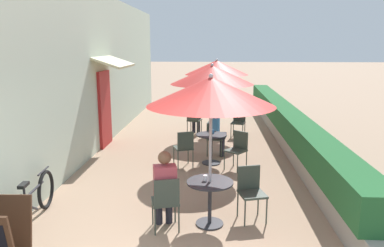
{
  "coord_description": "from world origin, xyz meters",
  "views": [
    {
      "loc": [
        0.66,
        -3.59,
        2.8
      ],
      "look_at": [
        0.15,
        4.95,
        1.0
      ],
      "focal_mm": 35.0,
      "sensor_mm": 36.0,
      "label": 1
    }
  ],
  "objects_px": {
    "cafe_chair_far_right": "(194,119)",
    "seated_patron_far_right": "(195,113)",
    "cafe_chair_near_left": "(251,188)",
    "coffee_cup_far": "(219,113)",
    "seated_patron_mid_back": "(217,129)",
    "cafe_chair_far_left": "(239,120)",
    "cafe_chair_mid_back": "(212,136)",
    "patio_umbrella_mid": "(212,75)",
    "cafe_chair_near_right": "(166,199)",
    "cafe_chair_mid_left": "(184,146)",
    "coffee_cup_near": "(205,178)",
    "coffee_cup_mid": "(213,132)",
    "patio_table_mid": "(211,143)",
    "seated_patron_near_right": "(165,186)",
    "cafe_chair_mid_right": "(238,147)",
    "patio_umbrella_far": "(217,68)",
    "bicycle_leaning": "(33,202)",
    "patio_table_near": "(210,194)",
    "patio_table_far": "(216,120)"
  },
  "relations": [
    {
      "from": "cafe_chair_mid_left",
      "to": "cafe_chair_mid_right",
      "type": "height_order",
      "value": "same"
    },
    {
      "from": "patio_table_near",
      "to": "cafe_chair_far_right",
      "type": "height_order",
      "value": "cafe_chair_far_right"
    },
    {
      "from": "cafe_chair_mid_left",
      "to": "patio_umbrella_far",
      "type": "xyz_separation_m",
      "value": [
        0.74,
        3.18,
        1.61
      ]
    },
    {
      "from": "coffee_cup_near",
      "to": "coffee_cup_far",
      "type": "bearing_deg",
      "value": 87.34
    },
    {
      "from": "patio_umbrella_mid",
      "to": "bicycle_leaning",
      "type": "height_order",
      "value": "patio_umbrella_mid"
    },
    {
      "from": "cafe_chair_near_left",
      "to": "seated_patron_near_right",
      "type": "xyz_separation_m",
      "value": [
        -1.35,
        -0.41,
        0.17
      ]
    },
    {
      "from": "seated_patron_near_right",
      "to": "patio_table_far",
      "type": "bearing_deg",
      "value": 67.5
    },
    {
      "from": "cafe_chair_far_right",
      "to": "seated_patron_far_right",
      "type": "xyz_separation_m",
      "value": [
        0.03,
        0.11,
        0.17
      ]
    },
    {
      "from": "cafe_chair_near_right",
      "to": "cafe_chair_far_right",
      "type": "bearing_deg",
      "value": 74.31
    },
    {
      "from": "patio_umbrella_far",
      "to": "patio_umbrella_mid",
      "type": "bearing_deg",
      "value": -92.35
    },
    {
      "from": "coffee_cup_near",
      "to": "seated_patron_far_right",
      "type": "relative_size",
      "value": 0.07
    },
    {
      "from": "cafe_chair_mid_right",
      "to": "patio_umbrella_far",
      "type": "distance_m",
      "value": 3.63
    },
    {
      "from": "patio_table_mid",
      "to": "seated_patron_far_right",
      "type": "height_order",
      "value": "seated_patron_far_right"
    },
    {
      "from": "coffee_cup_near",
      "to": "cafe_chair_mid_right",
      "type": "xyz_separation_m",
      "value": [
        0.67,
        2.73,
        -0.25
      ]
    },
    {
      "from": "patio_table_near",
      "to": "bicycle_leaning",
      "type": "distance_m",
      "value": 2.82
    },
    {
      "from": "cafe_chair_near_right",
      "to": "patio_table_mid",
      "type": "xyz_separation_m",
      "value": [
        0.66,
        3.39,
        -0.01
      ]
    },
    {
      "from": "seated_patron_mid_back",
      "to": "cafe_chair_far_left",
      "type": "bearing_deg",
      "value": 169.39
    },
    {
      "from": "patio_umbrella_mid",
      "to": "coffee_cup_near",
      "type": "bearing_deg",
      "value": -91.26
    },
    {
      "from": "seated_patron_mid_back",
      "to": "patio_umbrella_far",
      "type": "relative_size",
      "value": 0.52
    },
    {
      "from": "coffee_cup_mid",
      "to": "cafe_chair_mid_back",
      "type": "bearing_deg",
      "value": 90.78
    },
    {
      "from": "patio_table_near",
      "to": "coffee_cup_near",
      "type": "distance_m",
      "value": 0.27
    },
    {
      "from": "patio_umbrella_far",
      "to": "cafe_chair_far_left",
      "type": "distance_m",
      "value": 1.76
    },
    {
      "from": "coffee_cup_near",
      "to": "coffee_cup_far",
      "type": "relative_size",
      "value": 1.0
    },
    {
      "from": "patio_table_near",
      "to": "patio_table_far",
      "type": "bearing_deg",
      "value": 88.93
    },
    {
      "from": "patio_table_mid",
      "to": "cafe_chair_far_left",
      "type": "relative_size",
      "value": 0.84
    },
    {
      "from": "cafe_chair_near_left",
      "to": "cafe_chair_mid_right",
      "type": "relative_size",
      "value": 1.0
    },
    {
      "from": "cafe_chair_near_left",
      "to": "coffee_cup_far",
      "type": "relative_size",
      "value": 9.67
    },
    {
      "from": "patio_umbrella_mid",
      "to": "coffee_cup_mid",
      "type": "bearing_deg",
      "value": 73.13
    },
    {
      "from": "patio_table_mid",
      "to": "patio_umbrella_mid",
      "type": "xyz_separation_m",
      "value": [
        -0.0,
        -0.0,
        1.62
      ]
    },
    {
      "from": "cafe_chair_far_left",
      "to": "cafe_chair_near_right",
      "type": "bearing_deg",
      "value": 91.14
    },
    {
      "from": "patio_table_far",
      "to": "bicycle_leaning",
      "type": "relative_size",
      "value": 0.42
    },
    {
      "from": "cafe_chair_mid_left",
      "to": "cafe_chair_mid_back",
      "type": "relative_size",
      "value": 1.0
    },
    {
      "from": "seated_patron_near_right",
      "to": "patio_table_mid",
      "type": "height_order",
      "value": "seated_patron_near_right"
    },
    {
      "from": "cafe_chair_near_left",
      "to": "cafe_chair_mid_back",
      "type": "height_order",
      "value": "same"
    },
    {
      "from": "cafe_chair_near_left",
      "to": "cafe_chair_near_right",
      "type": "relative_size",
      "value": 1.0
    },
    {
      "from": "patio_table_near",
      "to": "cafe_chair_mid_right",
      "type": "distance_m",
      "value": 2.83
    },
    {
      "from": "cafe_chair_near_left",
      "to": "coffee_cup_far",
      "type": "height_order",
      "value": "cafe_chair_near_left"
    },
    {
      "from": "coffee_cup_far",
      "to": "patio_umbrella_mid",
      "type": "bearing_deg",
      "value": -94.28
    },
    {
      "from": "cafe_chair_mid_back",
      "to": "coffee_cup_far",
      "type": "distance_m",
      "value": 2.0
    },
    {
      "from": "cafe_chair_near_left",
      "to": "coffee_cup_mid",
      "type": "distance_m",
      "value": 3.05
    },
    {
      "from": "cafe_chair_mid_left",
      "to": "coffee_cup_mid",
      "type": "xyz_separation_m",
      "value": [
        0.65,
        0.43,
        0.25
      ]
    },
    {
      "from": "coffee_cup_near",
      "to": "cafe_chair_near_right",
      "type": "bearing_deg",
      "value": -153.89
    },
    {
      "from": "patio_umbrella_mid",
      "to": "patio_umbrella_far",
      "type": "height_order",
      "value": "same"
    },
    {
      "from": "seated_patron_far_right",
      "to": "coffee_cup_far",
      "type": "distance_m",
      "value": 0.85
    },
    {
      "from": "patio_table_mid",
      "to": "cafe_chair_far_right",
      "type": "height_order",
      "value": "cafe_chair_far_right"
    },
    {
      "from": "seated_patron_near_right",
      "to": "seated_patron_mid_back",
      "type": "xyz_separation_m",
      "value": [
        0.82,
        3.98,
        0.0
      ]
    },
    {
      "from": "patio_table_mid",
      "to": "bicycle_leaning",
      "type": "height_order",
      "value": "bicycle_leaning"
    },
    {
      "from": "cafe_chair_far_right",
      "to": "coffee_cup_far",
      "type": "height_order",
      "value": "cafe_chair_far_right"
    },
    {
      "from": "patio_table_mid",
      "to": "cafe_chair_mid_back",
      "type": "height_order",
      "value": "cafe_chair_mid_back"
    },
    {
      "from": "cafe_chair_near_left",
      "to": "coffee_cup_near",
      "type": "bearing_deg",
      "value": 2.03
    }
  ]
}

